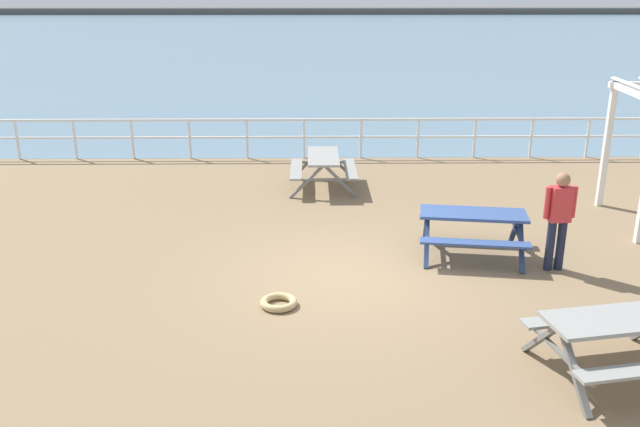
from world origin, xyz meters
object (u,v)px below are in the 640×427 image
(picnic_table_mid_centre, at_px, (619,332))
(picnic_table_far_left, at_px, (323,163))
(visitor, at_px, (559,215))
(picnic_table_near_right, at_px, (473,223))

(picnic_table_mid_centre, relative_size, picnic_table_far_left, 1.13)
(picnic_table_mid_centre, bearing_deg, visitor, 73.45)
(picnic_table_near_right, xyz_separation_m, picnic_table_far_left, (-2.51, 4.10, 0.00))
(picnic_table_mid_centre, height_order, visitor, visitor)
(picnic_table_far_left, height_order, visitor, visitor)
(picnic_table_near_right, height_order, visitor, visitor)
(picnic_table_near_right, xyz_separation_m, visitor, (1.22, -0.67, 0.36))
(picnic_table_near_right, height_order, picnic_table_mid_centre, same)
(visitor, bearing_deg, picnic_table_near_right, 56.48)
(picnic_table_mid_centre, height_order, picnic_table_far_left, same)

